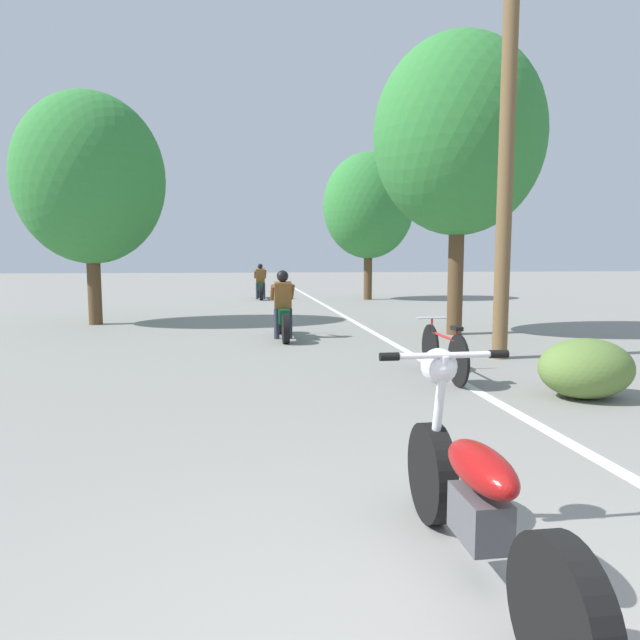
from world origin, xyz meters
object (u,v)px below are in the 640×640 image
object	(u,v)px
roadside_tree_right_near	(459,136)
bicycle_parked	(444,352)
roadside_tree_right_far	(369,206)
roadside_tree_left	(90,179)
motorcycle_foreground	(476,497)
motorcycle_rider_far	(260,286)
utility_pole	(507,124)
motorcycle_rider_lead	(283,313)

from	to	relation	value
roadside_tree_right_near	bicycle_parked	xyz separation A→B (m)	(-1.79, -4.21, -3.73)
roadside_tree_right_far	roadside_tree_left	xyz separation A→B (m)	(-8.40, -7.17, -0.09)
motorcycle_foreground	bicycle_parked	size ratio (longest dim) A/B	1.17
roadside_tree_right_near	motorcycle_rider_far	size ratio (longest dim) A/B	2.99
roadside_tree_right_near	motorcycle_rider_far	xyz separation A→B (m)	(-3.71, 10.97, -3.58)
roadside_tree_right_near	bicycle_parked	size ratio (longest dim) A/B	3.52
roadside_tree_left	bicycle_parked	size ratio (longest dim) A/B	3.15
utility_pole	roadside_tree_right_far	distance (m)	13.00
utility_pole	motorcycle_rider_lead	bearing A→B (deg)	140.04
bicycle_parked	roadside_tree_left	bearing A→B (deg)	131.02
utility_pole	bicycle_parked	xyz separation A→B (m)	(-1.44, -1.33, -3.33)
motorcycle_rider_lead	motorcycle_rider_far	xyz separation A→B (m)	(-0.06, 11.09, -0.01)
utility_pole	motorcycle_rider_lead	size ratio (longest dim) A/B	3.61
utility_pole	bicycle_parked	bearing A→B (deg)	-137.20
roadside_tree_right_near	motorcycle_rider_lead	world-z (taller)	roadside_tree_right_near
roadside_tree_right_near	roadside_tree_right_far	size ratio (longest dim) A/B	1.10
utility_pole	roadside_tree_right_far	size ratio (longest dim) A/B	1.29
roadside_tree_right_far	motorcycle_rider_far	size ratio (longest dim) A/B	2.72
roadside_tree_right_near	motorcycle_rider_far	bearing A→B (deg)	108.69
roadside_tree_left	motorcycle_foreground	distance (m)	13.08
roadside_tree_left	roadside_tree_right_near	bearing A→B (deg)	-20.12
roadside_tree_right_far	motorcycle_foreground	xyz separation A→B (m)	(-3.74, -19.00, -3.14)
utility_pole	roadside_tree_right_far	bearing A→B (deg)	86.69
motorcycle_rider_far	motorcycle_foreground	bearing A→B (deg)	-88.93
utility_pole	roadside_tree_right_near	xyz separation A→B (m)	(0.35, 2.88, 0.41)
roadside_tree_right_far	motorcycle_rider_far	distance (m)	5.20
motorcycle_foreground	motorcycle_rider_lead	xyz separation A→B (m)	(-0.31, 8.79, 0.09)
utility_pole	motorcycle_rider_far	size ratio (longest dim) A/B	3.50
motorcycle_rider_lead	motorcycle_rider_far	distance (m)	11.09
roadside_tree_right_far	motorcycle_rider_far	world-z (taller)	roadside_tree_right_far
roadside_tree_right_near	roadside_tree_left	distance (m)	8.54
roadside_tree_right_far	roadside_tree_left	bearing A→B (deg)	-139.54
roadside_tree_right_far	motorcycle_rider_lead	world-z (taller)	roadside_tree_right_far
roadside_tree_right_far	motorcycle_foreground	world-z (taller)	roadside_tree_right_far
roadside_tree_right_near	motorcycle_foreground	world-z (taller)	roadside_tree_right_near
bicycle_parked	motorcycle_foreground	bearing A→B (deg)	-108.35
motorcycle_foreground	roadside_tree_left	bearing A→B (deg)	111.50
motorcycle_foreground	bicycle_parked	xyz separation A→B (m)	(1.56, 4.69, -0.07)
roadside_tree_left	motorcycle_rider_lead	xyz separation A→B (m)	(4.35, -3.05, -2.96)
motorcycle_rider_far	bicycle_parked	bearing A→B (deg)	-82.77
roadside_tree_left	utility_pole	bearing A→B (deg)	-37.24
roadside_tree_right_near	roadside_tree_left	bearing A→B (deg)	159.88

